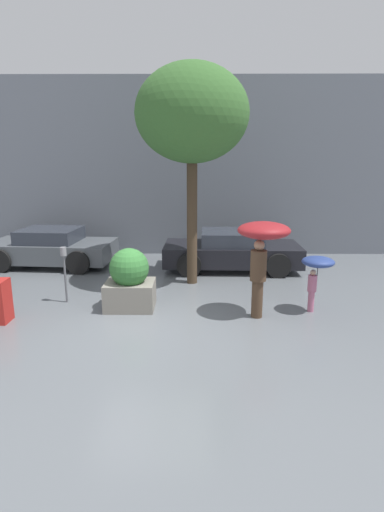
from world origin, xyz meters
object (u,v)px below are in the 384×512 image
person_child (317,267)px  parked_car_near (232,251)px  street_tree (192,115)px  person_adult (263,241)px  parking_meter (64,263)px  parked_car_far (51,248)px  planter_box (130,280)px

person_child → parked_car_near: person_child is taller
person_child → street_tree: 4.80m
person_adult → parking_meter: (-4.42, 0.80, -0.68)m
parked_car_far → parking_meter: (1.53, -3.40, 0.38)m
parked_car_near → parked_car_far: bearing=87.6°
planter_box → parking_meter: 1.63m
parked_car_near → parking_meter: bearing=127.5°
person_adult → parked_car_near: (-0.27, 3.82, -1.06)m
person_adult → parked_car_far: size_ratio=0.51×
planter_box → street_tree: street_tree is taller
planter_box → parked_car_far: planter_box is taller
street_tree → parking_meter: street_tree is taller
planter_box → person_child: 4.12m
parking_meter → person_child: bearing=-5.7°
parked_car_far → parking_meter: 3.75m
parked_car_near → person_child: bearing=-155.8°
parking_meter → parked_car_near: bearing=36.1°
person_child → street_tree: size_ratio=0.22×
planter_box → parked_car_near: (2.58, 3.39, -0.08)m
person_adult → parked_car_near: bearing=46.9°
person_child → parked_car_far: person_child is taller
person_child → parked_car_far: 8.22m
parked_car_far → street_tree: bearing=-107.9°
planter_box → parking_meter: planter_box is taller
planter_box → parking_meter: (-1.56, 0.37, 0.30)m
planter_box → parked_car_near: 4.26m
person_child → parking_meter: size_ratio=0.94×
planter_box → person_adult: (2.86, -0.43, 0.98)m
person_child → parking_meter: bearing=-169.3°
parked_car_far → planter_box: bearing=-136.3°
planter_box → street_tree: 4.41m
parked_car_far → street_tree: (4.47, -1.83, 3.79)m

